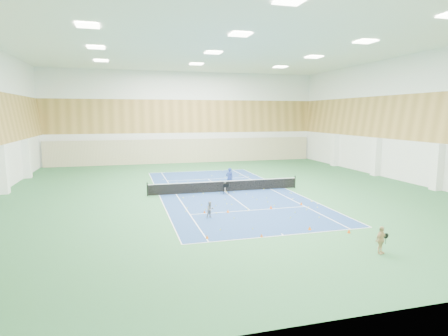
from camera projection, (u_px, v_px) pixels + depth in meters
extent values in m
plane|color=#2A6238|center=(225.00, 192.00, 31.39)|extent=(40.00, 40.00, 0.00)
cube|color=navy|center=(225.00, 192.00, 31.39)|extent=(10.97, 23.77, 0.01)
cube|color=#C6B793|center=(186.00, 151.00, 50.03)|extent=(35.40, 0.16, 3.20)
imported|color=navy|center=(229.00, 178.00, 32.95)|extent=(0.67, 0.46, 1.79)
imported|color=gray|center=(210.00, 209.00, 23.47)|extent=(0.62, 0.56, 1.04)
imported|color=tan|center=(381.00, 240.00, 17.35)|extent=(0.83, 0.57, 1.32)
cone|color=#DA530B|center=(205.00, 212.00, 24.63)|extent=(0.17, 0.17, 0.19)
cone|color=#FF610D|center=(228.00, 211.00, 24.72)|extent=(0.19, 0.19, 0.21)
cone|color=#FE4A0D|center=(271.00, 207.00, 25.71)|extent=(0.22, 0.22, 0.24)
cone|color=#EB5B0C|center=(301.00, 203.00, 26.82)|extent=(0.20, 0.20, 0.22)
cone|color=orange|center=(207.00, 237.00, 19.53)|extent=(0.18, 0.18, 0.20)
cone|color=#D64D0B|center=(262.00, 235.00, 19.76)|extent=(0.17, 0.17, 0.19)
cone|color=orange|center=(310.00, 228.00, 21.00)|extent=(0.20, 0.20, 0.23)
cone|color=#F1540C|center=(349.00, 231.00, 20.47)|extent=(0.19, 0.19, 0.21)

